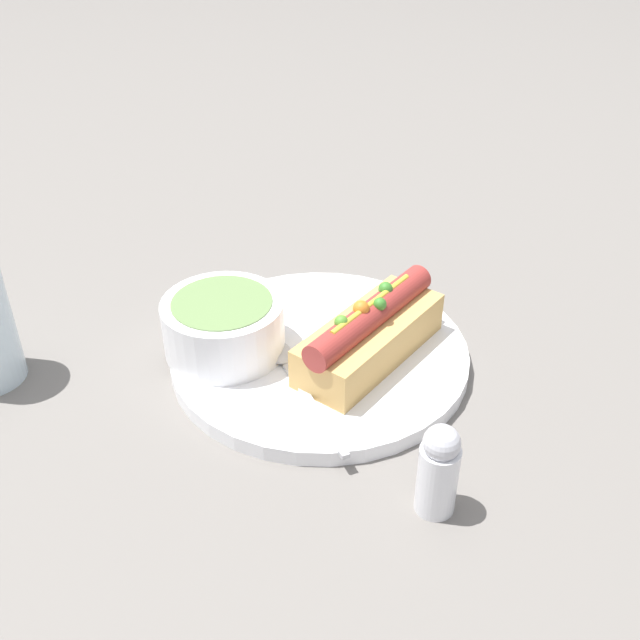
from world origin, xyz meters
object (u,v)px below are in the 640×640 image
at_px(spoon, 289,368).
at_px(salt_shaker, 438,470).
at_px(hot_dog, 370,333).
at_px(soup_bowl, 224,324).

xyz_separation_m(spoon, salt_shaker, (-0.07, -0.16, 0.02)).
xyz_separation_m(hot_dog, spoon, (-0.05, 0.05, -0.02)).
relative_size(hot_dog, salt_shaker, 2.12).
bearing_deg(spoon, hot_dog, -96.31).
height_order(spoon, salt_shaker, salt_shaker).
distance_m(soup_bowl, spoon, 0.07).
height_order(hot_dog, soup_bowl, hot_dog).
bearing_deg(salt_shaker, hot_dog, 43.67).
bearing_deg(salt_shaker, soup_bowl, 74.43).
bearing_deg(spoon, salt_shaker, -165.64).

